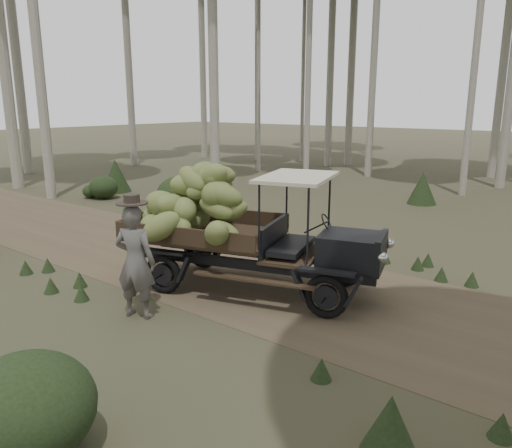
# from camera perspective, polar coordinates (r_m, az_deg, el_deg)

# --- Properties ---
(ground) EXTENTS (120.00, 120.00, 0.00)m
(ground) POSITION_cam_1_polar(r_m,az_deg,el_deg) (10.09, -0.89, -6.00)
(ground) COLOR #473D2B
(ground) RESTS_ON ground
(dirt_track) EXTENTS (70.00, 4.00, 0.01)m
(dirt_track) POSITION_cam_1_polar(r_m,az_deg,el_deg) (10.09, -0.89, -5.98)
(dirt_track) COLOR brown
(dirt_track) RESTS_ON ground
(banana_truck) EXTENTS (5.00, 3.11, 2.45)m
(banana_truck) POSITION_cam_1_polar(r_m,az_deg,el_deg) (9.18, -4.34, 1.21)
(banana_truck) COLOR black
(banana_truck) RESTS_ON ground
(farmer) EXTENTS (0.80, 0.66, 2.03)m
(farmer) POSITION_cam_1_polar(r_m,az_deg,el_deg) (8.20, -13.63, -4.05)
(farmer) COLOR #57534F
(farmer) RESTS_ON ground
(undergrowth) EXTENTS (22.41, 22.30, 1.39)m
(undergrowth) POSITION_cam_1_polar(r_m,az_deg,el_deg) (10.33, -14.91, -2.77)
(undergrowth) COLOR #233319
(undergrowth) RESTS_ON ground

